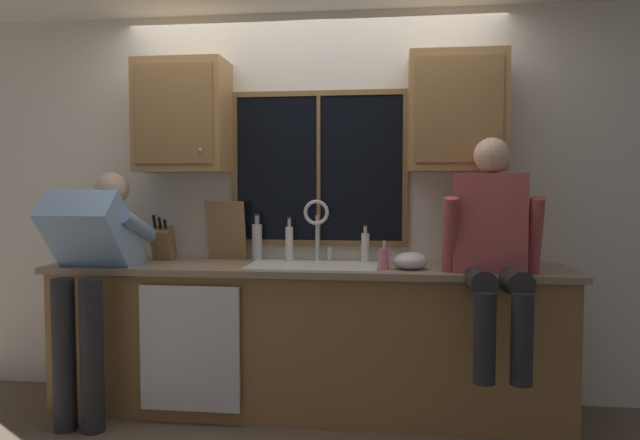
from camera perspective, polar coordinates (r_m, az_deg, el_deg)
name	(u,v)px	position (r m, az deg, el deg)	size (l,w,h in m)	color
back_wall	(313,206)	(3.98, -0.63, 1.37)	(5.53, 0.12, 2.55)	silver
window_glass	(319,169)	(3.91, -0.12, 5.00)	(1.10, 0.02, 0.95)	black
window_frame_top	(319,93)	(3.94, -0.14, 12.17)	(1.17, 0.02, 0.04)	brown
window_frame_bottom	(319,243)	(3.91, -0.13, -2.22)	(1.17, 0.02, 0.04)	brown
window_frame_left	(235,169)	(4.01, -8.24, 4.92)	(0.04, 0.02, 0.95)	brown
window_frame_right	(405,168)	(3.87, 8.27, 4.99)	(0.04, 0.02, 0.95)	brown
window_mullion_center	(319,169)	(3.89, -0.14, 5.00)	(0.02, 0.02, 0.95)	brown
lower_cabinet_run	(306,341)	(3.76, -1.36, -11.64)	(3.13, 0.58, 0.88)	olive
countertop	(306,268)	(3.65, -1.41, -4.72)	(3.19, 0.62, 0.04)	gray
dishwasher_front	(190,349)	(3.60, -12.52, -12.07)	(0.60, 0.02, 0.74)	white
upper_cabinet_left	(183,117)	(3.98, -13.15, 9.72)	(0.58, 0.36, 0.72)	#A87A47
upper_cabinet_right	(456,112)	(3.76, 13.06, 10.11)	(0.58, 0.36, 0.72)	#A87A47
sink	(313,281)	(3.66, -0.69, -5.91)	(0.80, 0.46, 0.21)	silver
faucet	(318,223)	(3.80, -0.21, -0.25)	(0.18, 0.09, 0.40)	silver
person_standing	(92,265)	(3.78, -21.24, -4.06)	(0.53, 0.71, 1.50)	#262628
person_sitting_on_counter	(493,241)	(3.37, 16.43, -2.00)	(0.54, 0.63, 1.26)	#262628
knife_block	(163,244)	(4.02, -14.94, -2.24)	(0.12, 0.18, 0.32)	olive
cutting_board	(226,231)	(3.96, -9.07, -1.02)	(0.26, 0.02, 0.40)	#997047
mixing_bowl	(410,261)	(3.51, 8.72, -3.94)	(0.21, 0.21, 0.10)	silver
soap_dispenser	(384,258)	(3.46, 6.22, -3.71)	(0.06, 0.07, 0.17)	pink
bottle_green_glass	(365,247)	(3.80, 4.41, -2.58)	(0.05, 0.05, 0.24)	silver
bottle_tall_clear	(257,241)	(3.90, -6.11, -2.03)	(0.07, 0.07, 0.31)	#B7B7BC
bottle_amber_small	(289,243)	(3.84, -2.99, -2.21)	(0.05, 0.05, 0.29)	silver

